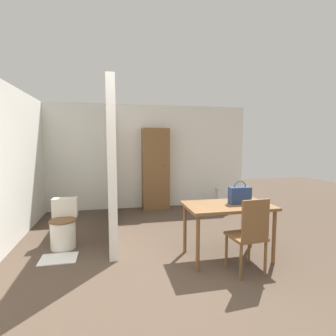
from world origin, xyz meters
The scene contains 11 objects.
ground_plane centered at (0.00, 0.00, 0.00)m, with size 16.00×16.00×0.00m, color #4C3D30.
wall_back centered at (0.00, 4.10, 1.25)m, with size 5.38×0.12×2.50m.
wall_left centered at (-2.25, 2.02, 1.25)m, with size 0.12×5.04×2.50m.
partition_wall centered at (-0.69, 2.60, 1.25)m, with size 0.12×2.87×2.50m.
dining_table centered at (0.86, 0.97, 0.67)m, with size 1.18×0.70×0.76m.
wooden_chair centered at (0.92, 0.48, 0.51)m, with size 0.43×0.43×0.95m.
toilet centered at (-1.44, 1.87, 0.31)m, with size 0.39×0.54×0.72m.
handbag centered at (1.04, 0.98, 0.88)m, with size 0.30×0.12×0.32m.
wooden_cabinet centered at (0.34, 3.85, 0.97)m, with size 0.63×0.36×1.93m.
bath_mat centered at (-1.44, 1.41, 0.01)m, with size 0.49×0.36×0.01m.
space_heater centered at (1.83, 3.25, 0.28)m, with size 0.36×0.18×0.56m.
Camera 1 is at (-0.69, -2.31, 1.62)m, focal length 28.00 mm.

